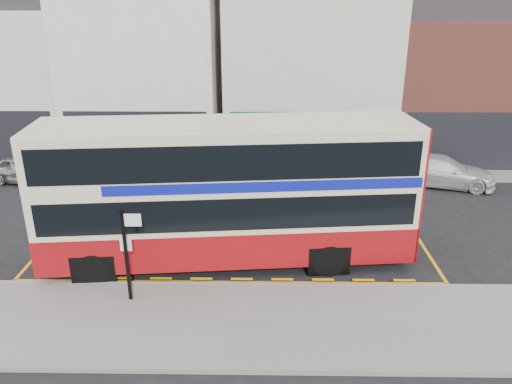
{
  "coord_description": "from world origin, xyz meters",
  "views": [
    {
      "loc": [
        1.07,
        -13.98,
        8.55
      ],
      "look_at": [
        0.82,
        2.0,
        2.33
      ],
      "focal_mm": 35.0,
      "sensor_mm": 36.0,
      "label": 1
    }
  ],
  "objects_px": {
    "car_grey": "(168,173)",
    "street_tree_right": "(403,104)",
    "bus_stop_post": "(128,247)",
    "double_decker_bus": "(229,191)",
    "car_silver": "(28,169)",
    "car_white": "(441,171)"
  },
  "relations": [
    {
      "from": "car_grey",
      "to": "street_tree_right",
      "type": "xyz_separation_m",
      "value": [
        11.85,
        3.61,
        2.63
      ]
    },
    {
      "from": "bus_stop_post",
      "to": "street_tree_right",
      "type": "relative_size",
      "value": 0.58
    },
    {
      "from": "double_decker_bus",
      "to": "bus_stop_post",
      "type": "bearing_deg",
      "value": -141.11
    },
    {
      "from": "bus_stop_post",
      "to": "street_tree_right",
      "type": "distance_m",
      "value": 17.53
    },
    {
      "from": "bus_stop_post",
      "to": "car_silver",
      "type": "bearing_deg",
      "value": 125.83
    },
    {
      "from": "street_tree_right",
      "to": "double_decker_bus",
      "type": "bearing_deg",
      "value": -128.23
    },
    {
      "from": "car_white",
      "to": "street_tree_right",
      "type": "bearing_deg",
      "value": 38.56
    },
    {
      "from": "bus_stop_post",
      "to": "car_silver",
      "type": "height_order",
      "value": "bus_stop_post"
    },
    {
      "from": "car_grey",
      "to": "car_white",
      "type": "xyz_separation_m",
      "value": [
        13.2,
        0.57,
        -0.01
      ]
    },
    {
      "from": "double_decker_bus",
      "to": "car_grey",
      "type": "bearing_deg",
      "value": 110.28
    },
    {
      "from": "double_decker_bus",
      "to": "car_white",
      "type": "bearing_deg",
      "value": 32.6
    },
    {
      "from": "car_grey",
      "to": "car_white",
      "type": "height_order",
      "value": "car_grey"
    },
    {
      "from": "double_decker_bus",
      "to": "car_grey",
      "type": "distance_m",
      "value": 8.08
    },
    {
      "from": "car_grey",
      "to": "car_white",
      "type": "distance_m",
      "value": 13.21
    },
    {
      "from": "double_decker_bus",
      "to": "car_white",
      "type": "xyz_separation_m",
      "value": [
        9.77,
        7.66,
        -1.85
      ]
    },
    {
      "from": "car_silver",
      "to": "street_tree_right",
      "type": "distance_m",
      "value": 19.34
    },
    {
      "from": "double_decker_bus",
      "to": "street_tree_right",
      "type": "height_order",
      "value": "street_tree_right"
    },
    {
      "from": "double_decker_bus",
      "to": "street_tree_right",
      "type": "distance_m",
      "value": 13.65
    },
    {
      "from": "bus_stop_post",
      "to": "car_grey",
      "type": "distance_m",
      "value": 9.88
    },
    {
      "from": "double_decker_bus",
      "to": "car_white",
      "type": "height_order",
      "value": "double_decker_bus"
    },
    {
      "from": "car_silver",
      "to": "car_white",
      "type": "distance_m",
      "value": 20.26
    },
    {
      "from": "bus_stop_post",
      "to": "car_grey",
      "type": "xyz_separation_m",
      "value": [
        -0.66,
        9.79,
        -1.15
      ]
    }
  ]
}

